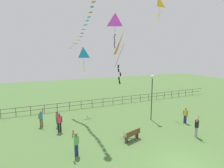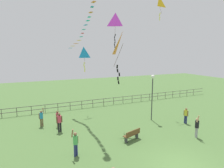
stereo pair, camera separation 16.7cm
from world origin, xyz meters
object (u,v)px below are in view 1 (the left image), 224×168
at_px(lamppost, 152,88).
at_px(kite_0, 158,3).
at_px(person_4, 185,114).
at_px(person_2, 59,121).
at_px(person_3, 197,126).
at_px(kite_3, 83,53).
at_px(kite_2, 115,22).
at_px(streamer_kite, 92,2).
at_px(person_1, 57,118).
at_px(person_5, 76,142).
at_px(park_bench, 132,134).
at_px(person_6, 41,117).
at_px(kite_1, 124,45).

bearing_deg(lamppost, kite_0, 48.59).
bearing_deg(kite_0, person_4, -91.42).
bearing_deg(person_4, kite_0, 88.58).
height_order(person_2, kite_0, kite_0).
bearing_deg(person_3, lamppost, 101.60).
xyz_separation_m(person_2, kite_3, (3.56, 4.96, 5.71)).
height_order(person_3, kite_2, kite_2).
relative_size(person_3, streamer_kite, 0.28).
distance_m(person_1, person_2, 1.25).
relative_size(person_1, person_5, 0.78).
height_order(person_2, person_3, person_3).
xyz_separation_m(park_bench, person_2, (-4.92, 3.81, 0.50)).
relative_size(person_3, kite_3, 0.68).
relative_size(kite_0, kite_3, 0.93).
distance_m(person_3, kite_0, 13.65).
relative_size(lamppost, person_1, 3.07).
bearing_deg(person_6, person_2, -54.17).
bearing_deg(lamppost, person_2, 175.35).
relative_size(person_6, kite_2, 0.56).
bearing_deg(kite_3, kite_2, -64.43).
distance_m(person_4, kite_3, 12.44).
bearing_deg(kite_3, person_4, -44.92).
xyz_separation_m(lamppost, streamer_kite, (-5.91, 0.49, 7.45)).
bearing_deg(lamppost, person_6, 165.77).
xyz_separation_m(kite_0, streamer_kite, (-8.48, -2.42, -1.39)).
bearing_deg(kite_1, park_bench, 50.27).
distance_m(park_bench, kite_0, 14.70).
height_order(park_bench, person_4, person_4).
height_order(person_6, kite_1, kite_1).
relative_size(kite_2, streamer_kite, 0.46).
relative_size(person_1, person_3, 0.78).
bearing_deg(kite_1, kite_2, 68.51).
bearing_deg(kite_2, kite_0, 13.45).
xyz_separation_m(kite_1, streamer_kite, (0.29, 6.24, 3.70)).
distance_m(person_1, streamer_kite, 10.47).
bearing_deg(streamer_kite, person_4, -17.20).
height_order(person_1, person_6, person_6).
height_order(person_4, kite_2, kite_2).
relative_size(person_2, kite_0, 0.64).
relative_size(person_1, kite_2, 0.47).
relative_size(kite_1, kite_3, 1.01).
distance_m(person_4, streamer_kite, 13.20).
height_order(person_5, streamer_kite, streamer_kite).
bearing_deg(person_5, person_3, -7.08).
bearing_deg(person_3, person_4, 60.40).
bearing_deg(person_1, streamer_kite, -26.16).
relative_size(lamppost, kite_0, 1.76).
bearing_deg(kite_3, streamer_kite, -96.16).
xyz_separation_m(kite_0, kite_1, (-8.77, -8.66, -5.09)).
xyz_separation_m(person_2, person_5, (0.45, -4.26, -0.00)).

